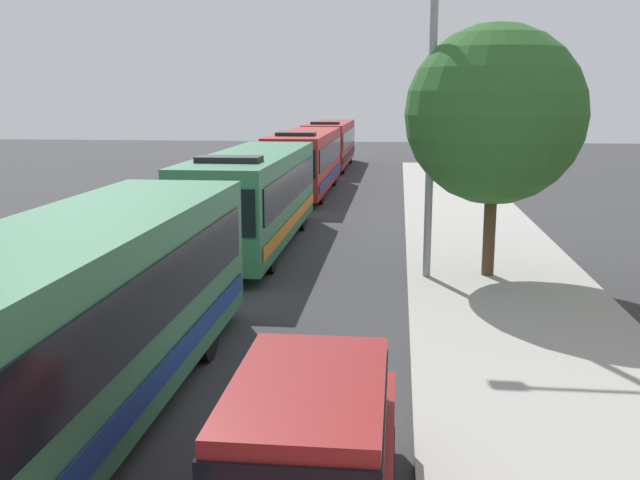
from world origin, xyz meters
The scene contains 7 objects.
bus_lead centered at (-1.30, 12.91, 1.69)m, with size 2.58×11.70×3.21m.
bus_second_in_line centered at (-1.30, 26.28, 1.69)m, with size 2.58×11.06×3.21m.
bus_middle centered at (-1.30, 39.34, 1.69)m, with size 2.58×11.63×3.21m.
bus_fourth_in_line centered at (-1.30, 52.32, 1.69)m, with size 2.58×11.95×3.21m.
white_suv centered at (2.40, 10.74, 1.03)m, with size 1.86×5.11×1.90m.
streetlamp_mid centered at (4.10, 22.37, 5.42)m, with size 5.32×0.28×8.73m.
roadside_tree centered at (5.72, 22.70, 4.35)m, with size 4.59×4.59×6.51m.
Camera 1 is at (3.30, 3.76, 4.85)m, focal length 40.29 mm.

